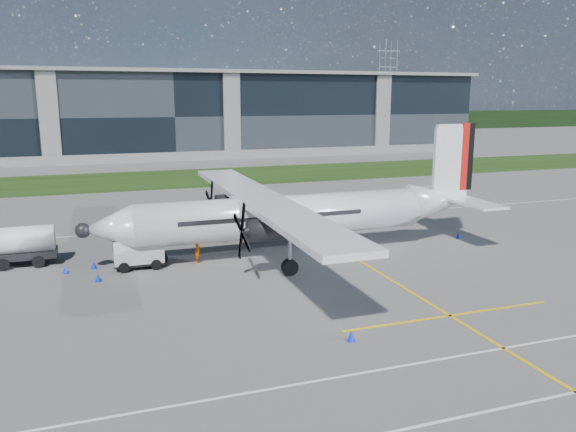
% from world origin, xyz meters
% --- Properties ---
extents(ground, '(400.00, 400.00, 0.00)m').
position_xyz_m(ground, '(0.00, 40.00, 0.00)').
color(ground, '#615F5C').
rests_on(ground, ground).
extents(grass_strip, '(400.00, 18.00, 0.04)m').
position_xyz_m(grass_strip, '(0.00, 48.00, 0.02)').
color(grass_strip, '#19320D').
rests_on(grass_strip, ground).
extents(terminal_building, '(120.00, 20.00, 15.00)m').
position_xyz_m(terminal_building, '(0.00, 80.00, 7.50)').
color(terminal_building, black).
rests_on(terminal_building, ground).
extents(tree_line, '(400.00, 6.00, 6.00)m').
position_xyz_m(tree_line, '(0.00, 140.00, 3.00)').
color(tree_line, black).
rests_on(tree_line, ground).
extents(pylon_east, '(9.00, 4.60, 30.00)m').
position_xyz_m(pylon_east, '(85.00, 150.00, 15.00)').
color(pylon_east, gray).
rests_on(pylon_east, ground).
extents(yellow_taxiway_centerline, '(0.20, 70.00, 0.01)m').
position_xyz_m(yellow_taxiway_centerline, '(3.00, 10.00, 0.01)').
color(yellow_taxiway_centerline, yellow).
rests_on(yellow_taxiway_centerline, ground).
extents(white_lane_line, '(90.00, 0.15, 0.01)m').
position_xyz_m(white_lane_line, '(0.00, -14.00, 0.01)').
color(white_lane_line, white).
rests_on(white_lane_line, ground).
extents(turboprop_aircraft, '(28.81, 29.87, 8.96)m').
position_xyz_m(turboprop_aircraft, '(-0.38, 7.55, 4.48)').
color(turboprop_aircraft, white).
rests_on(turboprop_aircraft, ground).
extents(baggage_tug, '(3.34, 2.01, 2.01)m').
position_xyz_m(baggage_tug, '(-11.28, 7.74, 1.00)').
color(baggage_tug, silver).
rests_on(baggage_tug, ground).
extents(ground_crew_person, '(0.72, 0.91, 2.02)m').
position_xyz_m(ground_crew_person, '(-7.49, 7.41, 1.01)').
color(ground_crew_person, '#F25907').
rests_on(ground_crew_person, ground).
extents(safety_cone_nose_port, '(0.36, 0.36, 0.50)m').
position_xyz_m(safety_cone_nose_port, '(-13.86, 5.59, 0.25)').
color(safety_cone_nose_port, '#0D24E7').
rests_on(safety_cone_nose_port, ground).
extents(safety_cone_nose_stbd, '(0.36, 0.36, 0.50)m').
position_xyz_m(safety_cone_nose_stbd, '(-14.07, 8.40, 0.25)').
color(safety_cone_nose_stbd, '#0D24E7').
rests_on(safety_cone_nose_stbd, ground).
extents(safety_cone_portwing, '(0.36, 0.36, 0.50)m').
position_xyz_m(safety_cone_portwing, '(-3.06, -7.07, 0.25)').
color(safety_cone_portwing, '#0D24E7').
rests_on(safety_cone_portwing, ground).
extents(safety_cone_stbdwing, '(0.36, 0.36, 0.50)m').
position_xyz_m(safety_cone_stbdwing, '(-3.37, 22.04, 0.25)').
color(safety_cone_stbdwing, '#0D24E7').
rests_on(safety_cone_stbdwing, ground).
extents(safety_cone_tail, '(0.36, 0.36, 0.50)m').
position_xyz_m(safety_cone_tail, '(13.15, 7.46, 0.25)').
color(safety_cone_tail, '#0D24E7').
rests_on(safety_cone_tail, ground).
extents(safety_cone_fwd, '(0.36, 0.36, 0.50)m').
position_xyz_m(safety_cone_fwd, '(-15.79, 8.00, 0.25)').
color(safety_cone_fwd, '#0D24E7').
rests_on(safety_cone_fwd, ground).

